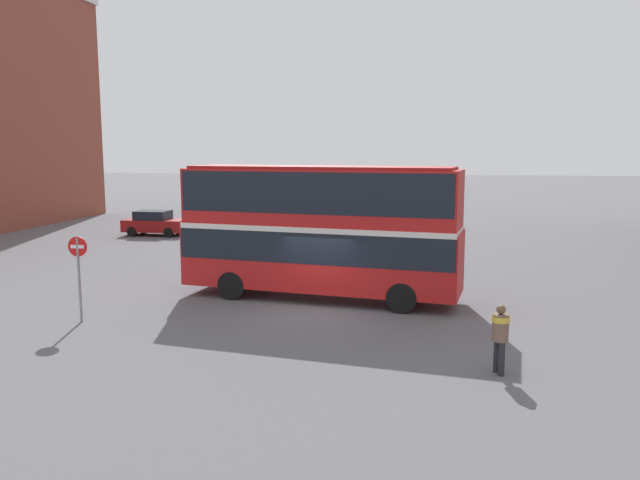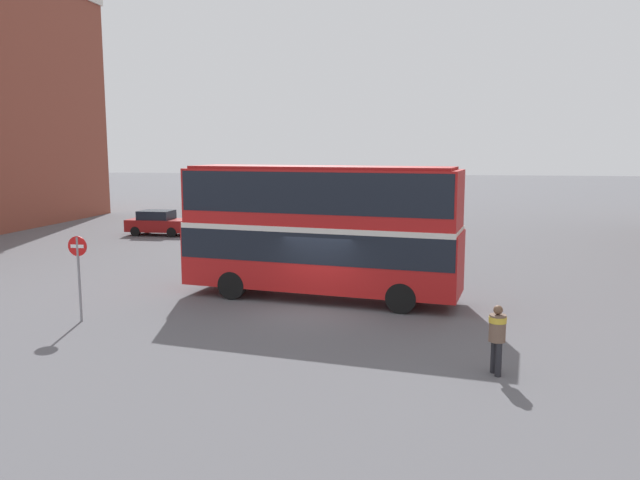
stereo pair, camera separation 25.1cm
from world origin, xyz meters
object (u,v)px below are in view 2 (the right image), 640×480
object	(u,v)px
double_decker_bus	(320,224)
pedestrian_foreground	(497,332)
parked_car_kerb_near	(262,224)
parked_car_kerb_far	(158,223)
no_entry_sign	(78,264)

from	to	relation	value
double_decker_bus	pedestrian_foreground	world-z (taller)	double_decker_bus
parked_car_kerb_near	double_decker_bus	bearing A→B (deg)	-66.41
double_decker_bus	parked_car_kerb_near	distance (m)	17.33
double_decker_bus	pedestrian_foreground	size ratio (longest dim) A/B	5.97
parked_car_kerb_far	double_decker_bus	bearing A→B (deg)	-49.00
pedestrian_foreground	no_entry_sign	bearing A→B (deg)	-31.07
double_decker_bus	pedestrian_foreground	xyz separation A→B (m)	(5.70, -7.10, -1.75)
pedestrian_foreground	double_decker_bus	bearing A→B (deg)	-70.52
parked_car_kerb_near	pedestrian_foreground	bearing A→B (deg)	-60.79
parked_car_kerb_far	no_entry_sign	bearing A→B (deg)	-72.33
parked_car_kerb_near	no_entry_sign	world-z (taller)	no_entry_sign
double_decker_bus	no_entry_sign	bearing A→B (deg)	-139.63
double_decker_bus	parked_car_kerb_near	xyz separation A→B (m)	(-6.58, 15.91, -1.99)
pedestrian_foreground	parked_car_kerb_near	distance (m)	26.08
pedestrian_foreground	parked_car_kerb_near	size ratio (longest dim) A/B	0.43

